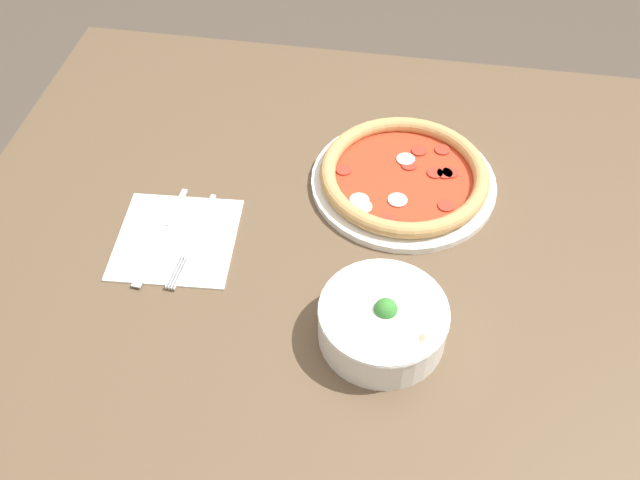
{
  "coord_description": "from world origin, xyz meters",
  "views": [
    {
      "loc": [
        -0.03,
        0.72,
        1.58
      ],
      "look_at": [
        0.09,
        0.02,
        0.77
      ],
      "focal_mm": 40.0,
      "sensor_mm": 36.0,
      "label": 1
    }
  ],
  "objects_px": {
    "pizza": "(404,177)",
    "fork": "(194,238)",
    "knife": "(164,232)",
    "bowl": "(383,321)"
  },
  "relations": [
    {
      "from": "bowl",
      "to": "fork",
      "type": "bearing_deg",
      "value": -22.67
    },
    {
      "from": "bowl",
      "to": "fork",
      "type": "relative_size",
      "value": 0.9
    },
    {
      "from": "pizza",
      "to": "fork",
      "type": "distance_m",
      "value": 0.36
    },
    {
      "from": "pizza",
      "to": "bowl",
      "type": "distance_m",
      "value": 0.31
    },
    {
      "from": "fork",
      "to": "knife",
      "type": "relative_size",
      "value": 0.95
    },
    {
      "from": "bowl",
      "to": "fork",
      "type": "distance_m",
      "value": 0.33
    },
    {
      "from": "pizza",
      "to": "knife",
      "type": "relative_size",
      "value": 1.48
    },
    {
      "from": "bowl",
      "to": "knife",
      "type": "distance_m",
      "value": 0.38
    },
    {
      "from": "pizza",
      "to": "bowl",
      "type": "bearing_deg",
      "value": 89.31
    },
    {
      "from": "bowl",
      "to": "knife",
      "type": "xyz_separation_m",
      "value": [
        0.36,
        -0.13,
        -0.03
      ]
    }
  ]
}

